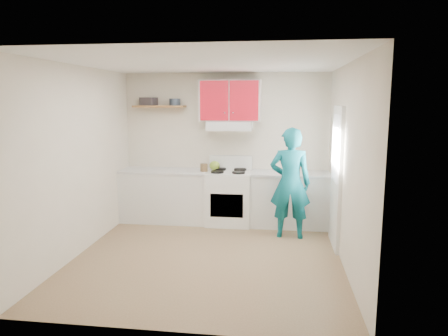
# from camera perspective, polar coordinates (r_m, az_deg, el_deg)

# --- Properties ---
(floor) EXTENTS (3.80, 3.80, 0.00)m
(floor) POSITION_cam_1_polar(r_m,az_deg,el_deg) (5.83, -2.22, -12.07)
(floor) COLOR brown
(floor) RESTS_ON ground
(ceiling) EXTENTS (3.60, 3.80, 0.04)m
(ceiling) POSITION_cam_1_polar(r_m,az_deg,el_deg) (5.45, -2.40, 14.29)
(ceiling) COLOR white
(ceiling) RESTS_ON floor
(back_wall) EXTENTS (3.60, 0.04, 2.60)m
(back_wall) POSITION_cam_1_polar(r_m,az_deg,el_deg) (7.36, 0.23, 2.87)
(back_wall) COLOR beige
(back_wall) RESTS_ON floor
(front_wall) EXTENTS (3.60, 0.04, 2.60)m
(front_wall) POSITION_cam_1_polar(r_m,az_deg,el_deg) (3.67, -7.39, -3.81)
(front_wall) COLOR beige
(front_wall) RESTS_ON floor
(left_wall) EXTENTS (0.04, 3.80, 2.60)m
(left_wall) POSITION_cam_1_polar(r_m,az_deg,el_deg) (6.06, -19.32, 0.95)
(left_wall) COLOR beige
(left_wall) RESTS_ON floor
(right_wall) EXTENTS (0.04, 3.80, 2.60)m
(right_wall) POSITION_cam_1_polar(r_m,az_deg,el_deg) (5.48, 16.57, 0.25)
(right_wall) COLOR beige
(right_wall) RESTS_ON floor
(door) EXTENTS (0.05, 0.85, 2.05)m
(door) POSITION_cam_1_polar(r_m,az_deg,el_deg) (6.21, 15.24, -1.24)
(door) COLOR white
(door) RESTS_ON floor
(door_glass) EXTENTS (0.01, 0.55, 0.95)m
(door_glass) POSITION_cam_1_polar(r_m,az_deg,el_deg) (6.14, 15.15, 2.67)
(door_glass) COLOR white
(door_glass) RESTS_ON door
(counter_left) EXTENTS (1.52, 0.60, 0.90)m
(counter_left) POSITION_cam_1_polar(r_m,az_deg,el_deg) (7.42, -8.09, -3.83)
(counter_left) COLOR silver
(counter_left) RESTS_ON floor
(counter_right) EXTENTS (1.32, 0.60, 0.90)m
(counter_right) POSITION_cam_1_polar(r_m,az_deg,el_deg) (7.15, 9.03, -4.35)
(counter_right) COLOR silver
(counter_right) RESTS_ON floor
(stove) EXTENTS (0.76, 0.65, 0.92)m
(stove) POSITION_cam_1_polar(r_m,az_deg,el_deg) (7.17, 0.68, -4.11)
(stove) COLOR white
(stove) RESTS_ON floor
(range_hood) EXTENTS (0.76, 0.44, 0.15)m
(range_hood) POSITION_cam_1_polar(r_m,az_deg,el_deg) (7.09, 0.80, 5.84)
(range_hood) COLOR silver
(range_hood) RESTS_ON back_wall
(upper_cabinets) EXTENTS (1.02, 0.33, 0.70)m
(upper_cabinets) POSITION_cam_1_polar(r_m,az_deg,el_deg) (7.13, 0.87, 9.27)
(upper_cabinets) COLOR #B30F1F
(upper_cabinets) RESTS_ON back_wall
(shelf) EXTENTS (0.90, 0.30, 0.04)m
(shelf) POSITION_cam_1_polar(r_m,az_deg,el_deg) (7.40, -8.89, 8.39)
(shelf) COLOR brown
(shelf) RESTS_ON back_wall
(books) EXTENTS (0.31, 0.26, 0.14)m
(books) POSITION_cam_1_polar(r_m,az_deg,el_deg) (7.49, -10.35, 9.03)
(books) COLOR #3D353B
(books) RESTS_ON shelf
(tin) EXTENTS (0.25, 0.25, 0.12)m
(tin) POSITION_cam_1_polar(r_m,az_deg,el_deg) (7.36, -6.80, 9.03)
(tin) COLOR #333D4C
(tin) RESTS_ON shelf
(kettle) EXTENTS (0.23, 0.23, 0.16)m
(kettle) POSITION_cam_1_polar(r_m,az_deg,el_deg) (7.22, -1.30, 0.34)
(kettle) COLOR olive
(kettle) RESTS_ON stove
(crock) EXTENTS (0.15, 0.15, 0.16)m
(crock) POSITION_cam_1_polar(r_m,az_deg,el_deg) (7.08, -2.78, -0.02)
(crock) COLOR #503C23
(crock) RESTS_ON counter_left
(cutting_board) EXTENTS (0.38, 0.32, 0.02)m
(cutting_board) POSITION_cam_1_polar(r_m,az_deg,el_deg) (7.02, 8.01, -0.76)
(cutting_board) COLOR olive
(cutting_board) RESTS_ON counter_right
(silicone_mat) EXTENTS (0.32, 0.28, 0.01)m
(silicone_mat) POSITION_cam_1_polar(r_m,az_deg,el_deg) (7.08, 11.45, -0.81)
(silicone_mat) COLOR #B51223
(silicone_mat) RESTS_ON counter_right
(person) EXTENTS (0.64, 0.43, 1.73)m
(person) POSITION_cam_1_polar(r_m,az_deg,el_deg) (6.47, 9.11, -2.07)
(person) COLOR #0C6472
(person) RESTS_ON floor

